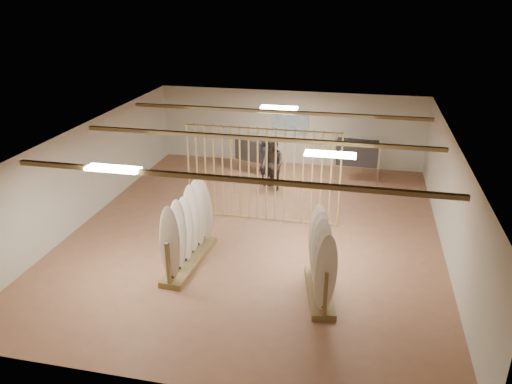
% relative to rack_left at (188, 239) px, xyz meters
% --- Properties ---
extents(floor, '(12.00, 12.00, 0.00)m').
position_rel_rack_left_xyz_m(floor, '(1.24, 2.05, -0.68)').
color(floor, '#A36D4F').
rests_on(floor, ground).
extents(ceiling, '(12.00, 12.00, 0.00)m').
position_rel_rack_left_xyz_m(ceiling, '(1.24, 2.05, 2.12)').
color(ceiling, gray).
rests_on(ceiling, ground).
extents(wall_back, '(12.00, 0.00, 12.00)m').
position_rel_rack_left_xyz_m(wall_back, '(1.24, 8.05, 0.72)').
color(wall_back, beige).
rests_on(wall_back, ground).
extents(wall_front, '(12.00, 0.00, 12.00)m').
position_rel_rack_left_xyz_m(wall_front, '(1.24, -3.95, 0.72)').
color(wall_front, beige).
rests_on(wall_front, ground).
extents(wall_left, '(0.00, 12.00, 12.00)m').
position_rel_rack_left_xyz_m(wall_left, '(-3.76, 2.05, 0.72)').
color(wall_left, beige).
rests_on(wall_left, ground).
extents(wall_right, '(0.00, 12.00, 12.00)m').
position_rel_rack_left_xyz_m(wall_right, '(6.24, 2.05, 0.72)').
color(wall_right, beige).
rests_on(wall_right, ground).
extents(ceiling_slats, '(9.50, 6.12, 0.10)m').
position_rel_rack_left_xyz_m(ceiling_slats, '(1.24, 2.05, 2.04)').
color(ceiling_slats, olive).
rests_on(ceiling_slats, ground).
extents(light_panels, '(1.20, 0.35, 0.06)m').
position_rel_rack_left_xyz_m(light_panels, '(1.24, 2.05, 2.06)').
color(light_panels, white).
rests_on(light_panels, ground).
extents(bamboo_partition, '(4.45, 0.05, 2.78)m').
position_rel_rack_left_xyz_m(bamboo_partition, '(1.24, 2.85, 0.72)').
color(bamboo_partition, tan).
rests_on(bamboo_partition, ground).
extents(poster, '(1.40, 0.03, 0.90)m').
position_rel_rack_left_xyz_m(poster, '(1.24, 8.03, 0.92)').
color(poster, teal).
rests_on(poster, ground).
extents(rack_left, '(0.67, 2.47, 1.97)m').
position_rel_rack_left_xyz_m(rack_left, '(0.00, 0.00, 0.00)').
color(rack_left, olive).
rests_on(rack_left, floor).
extents(rack_right, '(0.89, 2.03, 1.88)m').
position_rel_rack_left_xyz_m(rack_right, '(3.28, -0.66, -0.04)').
color(rack_right, olive).
rests_on(rack_right, floor).
extents(clothing_rack_a, '(1.21, 0.69, 1.35)m').
position_rel_rack_left_xyz_m(clothing_rack_a, '(0.05, 6.64, 0.20)').
color(clothing_rack_a, silver).
rests_on(clothing_rack_a, floor).
extents(clothing_rack_b, '(1.50, 0.45, 1.61)m').
position_rel_rack_left_xyz_m(clothing_rack_b, '(3.82, 6.61, 0.37)').
color(clothing_rack_b, silver).
rests_on(clothing_rack_b, floor).
extents(shopper_a, '(0.84, 0.80, 1.90)m').
position_rel_rack_left_xyz_m(shopper_a, '(0.77, 5.76, 0.28)').
color(shopper_a, '#2A2932').
rests_on(shopper_a, floor).
extents(shopper_b, '(1.24, 1.24, 2.04)m').
position_rel_rack_left_xyz_m(shopper_b, '(1.10, 5.21, 0.34)').
color(shopper_b, '#3F3831').
rests_on(shopper_b, floor).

